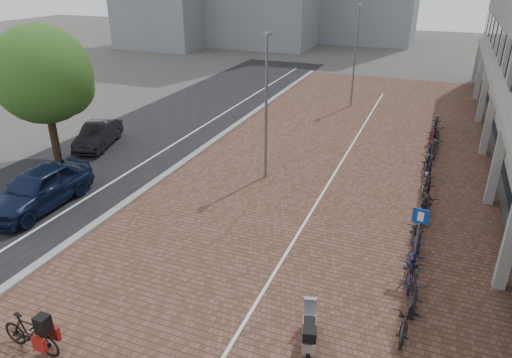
{
  "coord_description": "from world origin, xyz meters",
  "views": [
    {
      "loc": [
        6.18,
        -9.44,
        8.92
      ],
      "look_at": [
        0.0,
        6.0,
        1.3
      ],
      "focal_mm": 32.44,
      "sensor_mm": 36.0,
      "label": 1
    }
  ],
  "objects_px": {
    "car_navy": "(38,188)",
    "scooter_front": "(309,328)",
    "car_dark": "(98,135)",
    "parking_sign": "(418,231)",
    "hero_bike": "(30,333)"
  },
  "relations": [
    {
      "from": "car_navy",
      "to": "parking_sign",
      "type": "bearing_deg",
      "value": 2.76
    },
    {
      "from": "car_dark",
      "to": "scooter_front",
      "type": "relative_size",
      "value": 2.52
    },
    {
      "from": "car_dark",
      "to": "car_navy",
      "type": "bearing_deg",
      "value": -87.1
    },
    {
      "from": "car_dark",
      "to": "hero_bike",
      "type": "bearing_deg",
      "value": -74.48
    },
    {
      "from": "parking_sign",
      "to": "car_dark",
      "type": "bearing_deg",
      "value": 167.12
    },
    {
      "from": "car_dark",
      "to": "hero_bike",
      "type": "xyz_separation_m",
      "value": [
        8.23,
        -12.73,
        -0.09
      ]
    },
    {
      "from": "hero_bike",
      "to": "parking_sign",
      "type": "height_order",
      "value": "parking_sign"
    },
    {
      "from": "hero_bike",
      "to": "scooter_front",
      "type": "relative_size",
      "value": 1.16
    },
    {
      "from": "car_dark",
      "to": "parking_sign",
      "type": "relative_size",
      "value": 1.7
    },
    {
      "from": "car_navy",
      "to": "hero_bike",
      "type": "relative_size",
      "value": 2.67
    },
    {
      "from": "car_navy",
      "to": "parking_sign",
      "type": "relative_size",
      "value": 2.08
    },
    {
      "from": "parking_sign",
      "to": "car_navy",
      "type": "bearing_deg",
      "value": -170.6
    },
    {
      "from": "car_navy",
      "to": "scooter_front",
      "type": "height_order",
      "value": "car_navy"
    },
    {
      "from": "car_navy",
      "to": "car_dark",
      "type": "xyz_separation_m",
      "value": [
        -2.44,
        6.63,
        -0.18
      ]
    },
    {
      "from": "scooter_front",
      "to": "parking_sign",
      "type": "relative_size",
      "value": 0.67
    }
  ]
}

